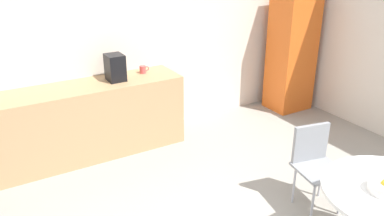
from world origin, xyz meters
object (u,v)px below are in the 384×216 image
coffee_maker (115,68)px  mug_white (143,69)px  chair_gray (315,158)px  locker_cabinet (292,52)px

coffee_maker → mug_white: bearing=13.2°
chair_gray → mug_white: (-0.81, 2.21, 0.43)m
mug_white → coffee_maker: bearing=-166.8°
mug_white → locker_cabinet: bearing=-4.7°
mug_white → coffee_maker: (-0.40, -0.09, 0.11)m
locker_cabinet → mug_white: locker_cabinet is taller
mug_white → chair_gray: bearing=-70.0°
locker_cabinet → coffee_maker: bearing=177.9°
chair_gray → coffee_maker: coffee_maker is taller
mug_white → coffee_maker: size_ratio=0.40×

